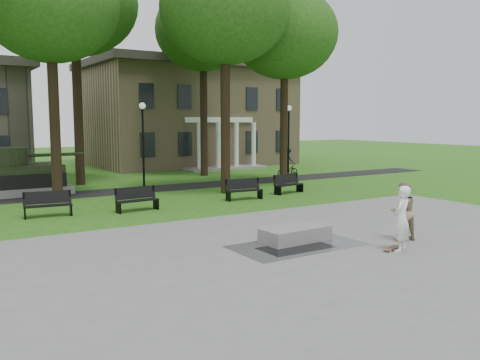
{
  "coord_description": "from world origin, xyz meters",
  "views": [
    {
      "loc": [
        -9.75,
        -14.12,
        3.78
      ],
      "look_at": [
        0.91,
        2.94,
        1.4
      ],
      "focal_mm": 38.0,
      "sensor_mm": 36.0,
      "label": 1
    }
  ],
  "objects_px": {
    "concrete_block": "(295,234)",
    "cyclist": "(288,165)",
    "park_bench_0": "(47,204)",
    "friend_watching": "(403,211)",
    "skateboarder": "(402,219)"
  },
  "relations": [
    {
      "from": "cyclist",
      "to": "park_bench_0",
      "type": "height_order",
      "value": "cyclist"
    },
    {
      "from": "concrete_block",
      "to": "friend_watching",
      "type": "relative_size",
      "value": 1.19
    },
    {
      "from": "skateboarder",
      "to": "friend_watching",
      "type": "height_order",
      "value": "skateboarder"
    },
    {
      "from": "concrete_block",
      "to": "cyclist",
      "type": "bearing_deg",
      "value": 53.42
    },
    {
      "from": "concrete_block",
      "to": "park_bench_0",
      "type": "bearing_deg",
      "value": 123.73
    },
    {
      "from": "friend_watching",
      "to": "concrete_block",
      "type": "bearing_deg",
      "value": -26.21
    },
    {
      "from": "concrete_block",
      "to": "park_bench_0",
      "type": "relative_size",
      "value": 1.2
    },
    {
      "from": "skateboarder",
      "to": "friend_watching",
      "type": "xyz_separation_m",
      "value": [
        1.08,
        0.87,
        -0.03
      ]
    },
    {
      "from": "skateboarder",
      "to": "park_bench_0",
      "type": "distance_m",
      "value": 13.33
    },
    {
      "from": "concrete_block",
      "to": "park_bench_0",
      "type": "distance_m",
      "value": 10.19
    },
    {
      "from": "concrete_block",
      "to": "friend_watching",
      "type": "xyz_separation_m",
      "value": [
        2.93,
        -1.67,
        0.7
      ]
    },
    {
      "from": "concrete_block",
      "to": "cyclist",
      "type": "xyz_separation_m",
      "value": [
        10.73,
        14.46,
        0.57
      ]
    },
    {
      "from": "park_bench_0",
      "to": "friend_watching",
      "type": "bearing_deg",
      "value": -42.9
    },
    {
      "from": "friend_watching",
      "to": "cyclist",
      "type": "distance_m",
      "value": 17.91
    },
    {
      "from": "concrete_block",
      "to": "park_bench_0",
      "type": "xyz_separation_m",
      "value": [
        -5.66,
        8.47,
        0.28
      ]
    }
  ]
}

